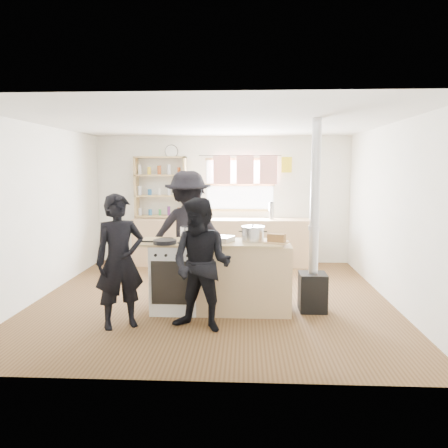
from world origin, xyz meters
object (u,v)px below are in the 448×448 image
at_px(roast_tray, 219,238).
at_px(flue_heater, 313,263).
at_px(person_near_right, 202,265).
at_px(cooking_island, 221,276).
at_px(thermos, 271,211).
at_px(stockpot_stove, 189,233).
at_px(person_near_left, 120,261).
at_px(person_far, 188,232).
at_px(bread_board, 277,239).
at_px(skillet_greens, 165,242).
at_px(stockpot_counter, 253,234).

bearing_deg(roast_tray, flue_heater, 2.35).
bearing_deg(person_near_right, cooking_island, 94.32).
xyz_separation_m(roast_tray, person_near_right, (-0.15, -0.70, -0.20)).
height_order(thermos, stockpot_stove, thermos).
distance_m(stockpot_stove, person_near_left, 1.12).
distance_m(flue_heater, person_far, 1.97).
distance_m(stockpot_stove, bread_board, 1.21).
bearing_deg(bread_board, skillet_greens, -175.68).
bearing_deg(bread_board, stockpot_counter, 156.69).
relative_size(bread_board, person_far, 0.18).
bearing_deg(flue_heater, stockpot_counter, -177.17).
relative_size(person_near_left, person_near_right, 1.03).
bearing_deg(stockpot_counter, person_far, 137.02).
distance_m(roast_tray, flue_heater, 1.28).
bearing_deg(bread_board, person_near_right, -147.02).
relative_size(skillet_greens, roast_tray, 0.72).
bearing_deg(person_far, flue_heater, 149.51).
distance_m(person_near_left, person_far, 1.68).
distance_m(flue_heater, person_near_left, 2.46).
distance_m(skillet_greens, person_near_left, 0.65).
height_order(thermos, skillet_greens, thermos).
bearing_deg(thermos, bread_board, -92.00).
relative_size(skillet_greens, person_near_right, 0.20).
xyz_separation_m(person_near_right, person_far, (-0.37, 1.61, 0.15)).
xyz_separation_m(thermos, person_near_left, (-1.96, -3.42, -0.26)).
distance_m(stockpot_counter, bread_board, 0.33).
bearing_deg(person_near_right, skillet_greens, 155.92).
height_order(cooking_island, person_far, person_far).
relative_size(flue_heater, person_far, 1.36).
xyz_separation_m(skillet_greens, stockpot_counter, (1.11, 0.23, 0.07)).
distance_m(skillet_greens, stockpot_stove, 0.49).
bearing_deg(person_far, bread_board, 136.43).
xyz_separation_m(roast_tray, person_far, (-0.52, 0.91, -0.05)).
height_order(person_near_right, person_far, person_far).
bearing_deg(person_near_left, bread_board, -13.30).
bearing_deg(stockpot_counter, thermos, 81.77).
bearing_deg(person_near_right, roast_tray, 96.46).
relative_size(stockpot_stove, person_far, 0.13).
relative_size(cooking_island, person_near_left, 1.24).
bearing_deg(flue_heater, cooking_island, -177.45).
bearing_deg(stockpot_stove, cooking_island, -24.36).
bearing_deg(skillet_greens, thermos, 63.25).
relative_size(roast_tray, stockpot_counter, 1.44).
relative_size(skillet_greens, bread_board, 0.92).
xyz_separation_m(cooking_island, stockpot_counter, (0.42, 0.01, 0.56)).
relative_size(cooking_island, stockpot_stove, 8.58).
height_order(cooking_island, person_near_left, person_near_left).
distance_m(cooking_island, skillet_greens, 0.88).
bearing_deg(skillet_greens, person_far, 82.74).
bearing_deg(thermos, person_near_right, -106.05).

